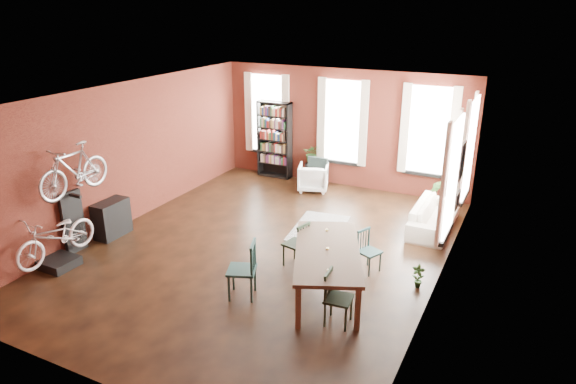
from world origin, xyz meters
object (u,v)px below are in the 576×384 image
Objects in this scene: white_armchair at (313,176)px; bicycle_floor at (53,216)px; console_table at (112,219)px; cream_sofa at (435,212)px; dining_chair_d at (369,252)px; bike_trainer at (59,263)px; dining_chair_b at (296,244)px; dining_table at (327,271)px; plant_stand at (312,173)px; bookshelf at (275,140)px; dining_chair_c at (339,299)px; dining_chair_a at (242,270)px.

white_armchair is 6.70m from bicycle_floor.
bicycle_floor is (0.10, -1.51, 0.65)m from console_table.
white_armchair is 3.63m from cream_sofa.
cream_sofa is (3.46, -1.10, 0.01)m from white_armchair.
dining_chair_d reaches higher than bike_trainer.
dining_chair_b reaches higher than console_table.
dining_table is at bearing 67.86° from dining_chair_b.
cream_sofa is 7.94m from bike_trainer.
dining_table reaches higher than plant_stand.
dining_table is 1.38× the size of bicycle_floor.
plant_stand is at bearing -1.44° from bookshelf.
bike_trainer is at bearing -85.89° from bicycle_floor.
dining_chair_d is 1.41× the size of plant_stand.
dining_chair_b is 0.52× the size of bicycle_floor.
dining_table is at bearing 28.40° from dining_chair_c.
dining_chair_b is at bearing 7.74° from console_table.
dining_chair_d is at bearing 43.95° from dining_table.
dining_chair_c is (1.44, -1.45, -0.00)m from dining_chair_b.
dining_chair_b is 4.91m from plant_stand.
dining_chair_b is at bearing -57.96° from bookshelf.
bookshelf is 3.79× the size of plant_stand.
plant_stand is at bearing 70.57° from bike_trainer.
console_table is (-5.62, 0.88, -0.05)m from dining_chair_c.
dining_chair_b is at bearing 145.03° from cream_sofa.
dining_chair_a is at bearing -170.79° from dining_table.
bicycle_floor is at bearing 47.61° from white_armchair.
dining_chair_d is 6.03m from bookshelf.
white_armchair is (-2.75, 3.64, -0.01)m from dining_chair_d.
bike_trainer is (-3.73, -0.68, -0.43)m from dining_chair_a.
dining_table is 5.86m from plant_stand.
white_armchair is 6.71m from bike_trainer.
bookshelf is at bearing 102.63° from dining_table.
dining_chair_d is (0.44, 1.04, -0.00)m from dining_table.
cream_sofa is at bearing -12.88° from dining_chair_c.
dining_chair_a is at bearing -67.19° from bookshelf.
white_armchair is at bearing 59.00° from console_table.
dining_table is 1.13m from dining_chair_d.
dining_chair_d is (-0.10, 1.85, -0.04)m from dining_chair_c.
dining_chair_a is 4.98m from cream_sofa.
dining_table reaches higher than dining_chair_d.
cream_sofa reaches higher than console_table.
plant_stand is at bearing 93.29° from dining_table.
cream_sofa is (0.61, 4.38, -0.04)m from dining_chair_c.
plant_stand is 7.13m from bicycle_floor.
bicycle_floor is (-4.08, -2.07, 0.60)m from dining_chair_b.
cream_sofa is at bearing 39.48° from bike_trainer.
bicycle_floor is at bearing -101.16° from dining_chair_a.
dining_chair_d is at bearing 9.92° from console_table.
console_table is at bearing 95.79° from bicycle_floor.
console_table is at bearing -103.83° from bookshelf.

